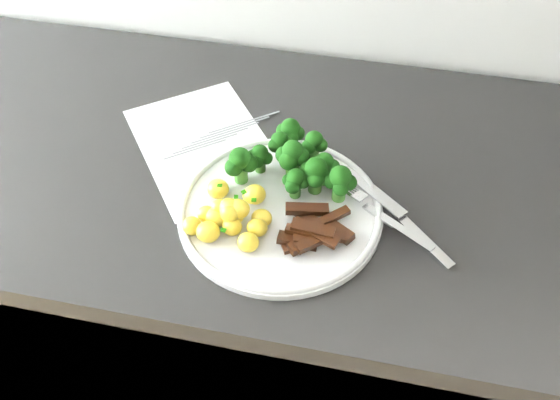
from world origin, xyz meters
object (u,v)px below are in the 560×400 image
Objects in this scene: plate at (280,210)px; knife at (409,227)px; beef_strips at (315,232)px; broccoli at (295,160)px; potatoes at (231,214)px; counter at (295,322)px; recipe_paper at (205,145)px; fork at (383,216)px.

knife is at bearing 1.87° from plate.
beef_strips is at bearing -34.93° from plate.
broccoli reaches higher than potatoes.
plate is 2.49× the size of potatoes.
beef_strips is at bearing -160.09° from knife.
plate is at bearing -99.03° from counter.
knife is (0.25, 0.04, -0.02)m from potatoes.
broccoli reaches higher than knife.
plate reaches higher than recipe_paper.
potatoes is 0.22m from fork.
beef_strips is 0.59× the size of knife.
knife reaches higher than counter.
knife reaches higher than plate.
fork is at bearing -19.88° from recipe_paper.
potatoes is at bearing -167.10° from fork.
beef_strips is at bearing -37.33° from recipe_paper.
broccoli is at bearing 161.27° from knife.
beef_strips is 0.14m from knife.
counter is 13.75× the size of knife.
potatoes is at bearing -124.94° from broccoli.
plate is (0.15, -0.12, 0.01)m from recipe_paper.
broccoli is (0.01, 0.07, 0.04)m from plate.
recipe_paper is 0.27m from beef_strips.
recipe_paper is 1.74× the size of broccoli.
broccoli is at bearing 114.42° from beef_strips.
counter is 0.51m from broccoli.
plate reaches higher than counter.
broccoli is 0.13m from potatoes.
recipe_paper is at bearing 161.81° from broccoli.
counter is 8.16× the size of plate.
plate is 1.92× the size of fork.
fork reaches higher than counter.
plate is 0.08m from potatoes.
recipe_paper is 0.18m from broccoli.
knife is (0.17, -0.09, 0.47)m from counter.
recipe_paper is at bearing 142.67° from beef_strips.
recipe_paper is at bearing 160.12° from fork.
potatoes is 1.14× the size of beef_strips.
knife is at bearing -18.73° from broccoli.
knife is (0.34, -0.11, 0.01)m from recipe_paper.
beef_strips is at bearing -65.58° from broccoli.
broccoli reaches higher than plate.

